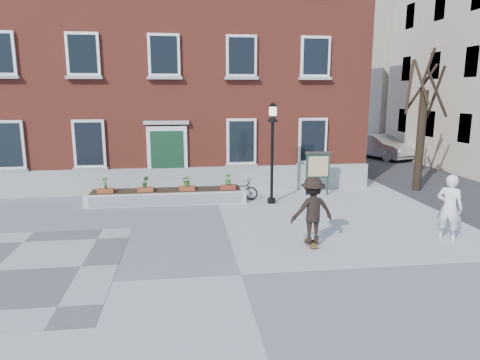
{
  "coord_description": "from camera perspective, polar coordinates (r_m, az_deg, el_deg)",
  "views": [
    {
      "loc": [
        -1.26,
        -9.49,
        4.28
      ],
      "look_at": [
        0.5,
        4.0,
        1.5
      ],
      "focal_mm": 32.0,
      "sensor_mm": 36.0,
      "label": 1
    }
  ],
  "objects": [
    {
      "name": "ground",
      "position": [
        10.49,
        0.12,
        -12.53
      ],
      "size": [
        100.0,
        100.0,
        0.0
      ],
      "primitive_type": "plane",
      "color": "#A2A2A4",
      "rests_on": "ground"
    },
    {
      "name": "bicycle",
      "position": [
        17.52,
        -0.16,
        -1.19
      ],
      "size": [
        1.68,
        1.13,
        0.84
      ],
      "primitive_type": "imported",
      "rotation": [
        0.0,
        0.0,
        1.17
      ],
      "color": "black",
      "rests_on": "ground"
    },
    {
      "name": "parked_car",
      "position": [
        29.96,
        18.16,
        4.27
      ],
      "size": [
        3.24,
        5.04,
        1.57
      ],
      "primitive_type": "imported",
      "rotation": [
        0.0,
        0.0,
        0.36
      ],
      "color": "#B1B4B6",
      "rests_on": "ground"
    },
    {
      "name": "bystander",
      "position": [
        13.95,
        26.14,
        -3.31
      ],
      "size": [
        0.84,
        0.85,
        1.98
      ],
      "primitive_type": "imported",
      "rotation": [
        0.0,
        0.0,
        2.34
      ],
      "color": "white",
      "rests_on": "ground"
    },
    {
      "name": "brick_building",
      "position": [
        23.57,
        -9.6,
        16.31
      ],
      "size": [
        18.4,
        10.85,
        12.6
      ],
      "color": "maroon",
      "rests_on": "ground"
    },
    {
      "name": "planter_assembly",
      "position": [
        17.15,
        -9.66,
        -2.02
      ],
      "size": [
        6.2,
        1.12,
        1.15
      ],
      "color": "silver",
      "rests_on": "ground"
    },
    {
      "name": "bare_tree",
      "position": [
        20.35,
        23.05,
        6.44
      ],
      "size": [
        1.83,
        1.83,
        6.16
      ],
      "color": "black",
      "rests_on": "ground"
    },
    {
      "name": "side_street",
      "position": [
        35.15,
        26.77,
        14.83
      ],
      "size": [
        15.2,
        36.0,
        14.5
      ],
      "color": "#38373A",
      "rests_on": "ground"
    },
    {
      "name": "lamp_post",
      "position": [
        16.53,
        4.34,
        5.47
      ],
      "size": [
        0.4,
        0.4,
        3.93
      ],
      "color": "black",
      "rests_on": "ground"
    },
    {
      "name": "notice_board",
      "position": [
        18.28,
        10.35,
        1.86
      ],
      "size": [
        1.1,
        0.16,
        1.87
      ],
      "color": "#193223",
      "rests_on": "ground"
    },
    {
      "name": "skateboarder",
      "position": [
        12.25,
        9.61,
        -4.01
      ],
      "size": [
        1.31,
        0.85,
        1.99
      ],
      "color": "brown",
      "rests_on": "ground"
    }
  ]
}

